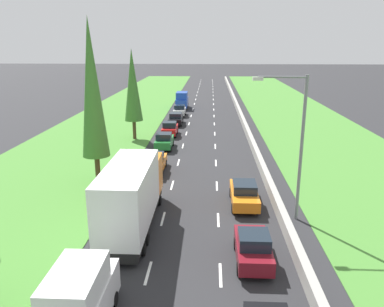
% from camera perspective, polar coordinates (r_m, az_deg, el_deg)
% --- Properties ---
extents(ground_plane, '(300.00, 300.00, 0.00)m').
position_cam_1_polar(ground_plane, '(62.16, 1.63, 6.07)').
color(ground_plane, '#28282B').
rests_on(ground_plane, ground).
extents(grass_verge_left, '(14.00, 140.00, 0.04)m').
position_cam_1_polar(grass_verge_left, '(63.66, -9.89, 6.09)').
color(grass_verge_left, '#478433').
rests_on(grass_verge_left, ground).
extents(grass_verge_right, '(14.00, 140.00, 0.04)m').
position_cam_1_polar(grass_verge_right, '(63.53, 14.75, 5.79)').
color(grass_verge_right, '#478433').
rests_on(grass_verge_right, ground).
extents(median_barrier, '(0.44, 120.00, 0.85)m').
position_cam_1_polar(median_barrier, '(62.24, 6.92, 6.37)').
color(median_barrier, '#9E9B93').
rests_on(median_barrier, ground).
extents(lane_markings, '(3.64, 116.00, 0.01)m').
position_cam_1_polar(lane_markings, '(62.16, 1.63, 6.08)').
color(lane_markings, white).
rests_on(lane_markings, ground).
extents(white_van_left_lane, '(1.96, 4.90, 2.82)m').
position_cam_1_polar(white_van_left_lane, '(16.04, -16.37, -20.24)').
color(white_van_left_lane, white).
rests_on(white_van_left_lane, ground).
extents(white_box_truck_left_lane, '(2.46, 9.40, 4.18)m').
position_cam_1_polar(white_box_truck_left_lane, '(23.03, -8.84, -5.94)').
color(white_box_truck_left_lane, black).
rests_on(white_box_truck_left_lane, ground).
extents(maroon_hatchback_right_lane, '(1.74, 3.90, 1.72)m').
position_cam_1_polar(maroon_hatchback_right_lane, '(20.16, 9.02, -13.55)').
color(maroon_hatchback_right_lane, maroon).
rests_on(maroon_hatchback_right_lane, ground).
extents(orange_sedan_left_lane, '(1.82, 4.50, 1.64)m').
position_cam_1_polar(orange_sedan_left_lane, '(33.37, -5.62, -1.34)').
color(orange_sedan_left_lane, orange).
rests_on(orange_sedan_left_lane, ground).
extents(green_hatchback_left_lane, '(1.74, 3.90, 1.72)m').
position_cam_1_polar(green_hatchback_left_lane, '(40.58, -4.13, 1.87)').
color(green_hatchback_left_lane, '#237A33').
rests_on(green_hatchback_left_lane, ground).
extents(red_hatchback_left_lane, '(1.74, 3.90, 1.72)m').
position_cam_1_polar(red_hatchback_left_lane, '(46.38, -3.29, 3.68)').
color(red_hatchback_left_lane, red).
rests_on(red_hatchback_left_lane, ground).
extents(black_sedan_left_lane, '(1.82, 4.50, 1.64)m').
position_cam_1_polar(black_sedan_left_lane, '(52.76, -2.41, 5.17)').
color(black_sedan_left_lane, black).
rests_on(black_sedan_left_lane, ground).
extents(orange_sedan_right_lane, '(1.82, 4.50, 1.64)m').
position_cam_1_polar(orange_sedan_right_lane, '(26.74, 7.72, -5.88)').
color(orange_sedan_right_lane, orange).
rests_on(orange_sedan_right_lane, ground).
extents(white_hatchback_left_lane, '(1.74, 3.90, 1.72)m').
position_cam_1_polar(white_hatchback_left_lane, '(59.11, -1.84, 6.38)').
color(white_hatchback_left_lane, white).
rests_on(white_hatchback_left_lane, ground).
extents(blue_van_left_lane, '(1.96, 4.90, 2.82)m').
position_cam_1_polar(blue_van_left_lane, '(65.87, -1.49, 7.87)').
color(blue_van_left_lane, '#1E47B7').
rests_on(blue_van_left_lane, ground).
extents(poplar_tree_second, '(2.12, 2.12, 12.70)m').
position_cam_1_polar(poplar_tree_second, '(30.24, -14.57, 9.21)').
color(poplar_tree_second, '#4C3823').
rests_on(poplar_tree_second, ground).
extents(poplar_tree_third, '(2.06, 2.06, 10.23)m').
position_cam_1_polar(poplar_tree_third, '(44.25, -8.78, 9.92)').
color(poplar_tree_third, '#4C3823').
rests_on(poplar_tree_third, ground).
extents(street_light_mast, '(3.20, 0.28, 9.00)m').
position_cam_1_polar(street_light_mast, '(23.85, 15.18, 2.15)').
color(street_light_mast, gray).
rests_on(street_light_mast, ground).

